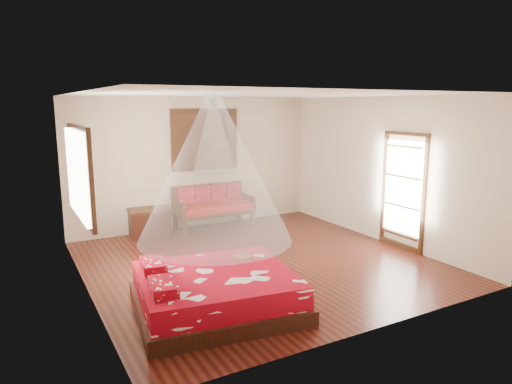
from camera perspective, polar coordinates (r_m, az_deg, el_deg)
room at (r=7.53m, az=0.26°, el=1.36°), size 5.54×5.54×2.84m
bed at (r=6.09m, az=-5.13°, el=-12.29°), size 2.27×2.10×0.64m
daybed at (r=9.88m, az=-5.47°, el=-1.61°), size 1.66×0.74×0.94m
storage_chest at (r=9.56m, az=-13.16°, el=-3.70°), size 0.89×0.69×0.57m
shutter_panel at (r=9.99m, az=-6.40°, el=6.53°), size 1.52×0.06×1.32m
window_left at (r=6.81m, az=-20.96°, el=2.19°), size 0.10×1.74×1.34m
glazed_door at (r=8.79m, az=17.90°, el=0.02°), size 0.08×1.02×2.16m
wine_tray at (r=6.53m, az=-1.74°, el=-7.74°), size 0.27×0.27×0.22m
mosquito_net_main at (r=5.66m, az=-5.23°, el=2.79°), size 1.94×1.94×1.80m
mosquito_net_daybed at (r=9.55m, az=-5.33°, el=6.96°), size 0.91×0.91×1.50m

